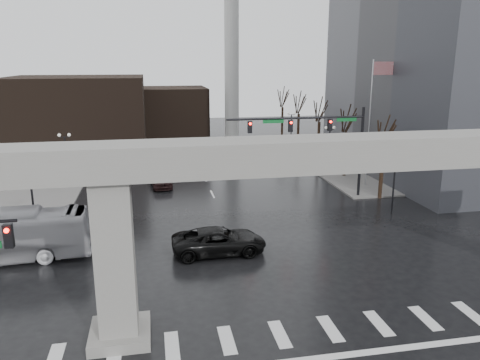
% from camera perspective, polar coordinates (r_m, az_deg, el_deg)
% --- Properties ---
extents(ground, '(160.00, 160.00, 0.00)m').
position_cam_1_polar(ground, '(22.99, 4.16, -16.91)').
color(ground, black).
rests_on(ground, ground).
extents(sidewalk_ne, '(28.00, 36.00, 0.15)m').
position_cam_1_polar(sidewalk_ne, '(64.30, 18.51, 3.04)').
color(sidewalk_ne, '#625F5D').
rests_on(sidewalk_ne, ground).
extents(elevated_guideway, '(48.00, 2.60, 8.70)m').
position_cam_1_polar(elevated_guideway, '(20.65, 7.90, 0.09)').
color(elevated_guideway, gray).
rests_on(elevated_guideway, ground).
extents(building_far_left, '(16.00, 14.00, 10.00)m').
position_cam_1_polar(building_far_left, '(61.95, -19.02, 7.22)').
color(building_far_left, black).
rests_on(building_far_left, ground).
extents(building_far_mid, '(10.00, 10.00, 8.00)m').
position_cam_1_polar(building_far_mid, '(71.45, -8.22, 7.90)').
color(building_far_mid, black).
rests_on(building_far_mid, ground).
extents(smokestack, '(3.60, 3.60, 30.00)m').
position_cam_1_polar(smokestack, '(65.91, -1.03, 15.65)').
color(smokestack, silver).
rests_on(smokestack, ground).
extents(signal_mast_arm, '(12.12, 0.43, 8.00)m').
position_cam_1_polar(signal_mast_arm, '(40.79, 9.79, 5.60)').
color(signal_mast_arm, black).
rests_on(signal_mast_arm, ground).
extents(flagpole_assembly, '(2.06, 0.12, 12.00)m').
position_cam_1_polar(flagpole_assembly, '(46.01, 15.93, 8.38)').
color(flagpole_assembly, silver).
rests_on(flagpole_assembly, ground).
extents(lamp_right_0, '(1.22, 0.32, 5.11)m').
position_cam_1_polar(lamp_right_0, '(38.83, 18.36, 1.08)').
color(lamp_right_0, black).
rests_on(lamp_right_0, ground).
extents(lamp_right_1, '(1.22, 0.32, 5.11)m').
position_cam_1_polar(lamp_right_1, '(51.24, 10.84, 4.66)').
color(lamp_right_1, black).
rests_on(lamp_right_1, ground).
extents(lamp_right_2, '(1.22, 0.32, 5.11)m').
position_cam_1_polar(lamp_right_2, '(64.31, 6.27, 6.78)').
color(lamp_right_2, black).
rests_on(lamp_right_2, ground).
extents(lamp_left_0, '(1.22, 0.32, 5.11)m').
position_cam_1_polar(lamp_left_0, '(34.99, -24.10, -0.87)').
color(lamp_left_0, black).
rests_on(lamp_left_0, ground).
extents(lamp_left_1, '(1.22, 0.32, 5.11)m').
position_cam_1_polar(lamp_left_1, '(48.40, -20.50, 3.43)').
color(lamp_left_1, black).
rests_on(lamp_left_1, ground).
extents(lamp_left_2, '(1.22, 0.32, 5.11)m').
position_cam_1_polar(lamp_left_2, '(62.07, -18.45, 5.85)').
color(lamp_left_2, black).
rests_on(lamp_left_2, ground).
extents(tree_right_0, '(1.09, 1.58, 7.50)m').
position_cam_1_polar(tree_right_0, '(42.90, 16.94, 1.47)').
color(tree_right_0, black).
rests_on(tree_right_0, ground).
extents(tree_right_1, '(1.09, 1.61, 7.67)m').
position_cam_1_polar(tree_right_1, '(49.94, 12.74, 3.58)').
color(tree_right_1, black).
rests_on(tree_right_1, ground).
extents(tree_right_2, '(1.10, 1.63, 7.85)m').
position_cam_1_polar(tree_right_2, '(57.24, 9.58, 5.15)').
color(tree_right_2, black).
rests_on(tree_right_2, ground).
extents(tree_right_3, '(1.11, 1.66, 8.02)m').
position_cam_1_polar(tree_right_3, '(64.70, 7.14, 6.35)').
color(tree_right_3, black).
rests_on(tree_right_3, ground).
extents(tree_right_4, '(1.12, 1.69, 8.19)m').
position_cam_1_polar(tree_right_4, '(72.28, 5.19, 7.30)').
color(tree_right_4, black).
rests_on(tree_right_4, ground).
extents(pickup_truck, '(5.99, 2.83, 1.65)m').
position_cam_1_polar(pickup_truck, '(29.86, -2.57, -7.45)').
color(pickup_truck, black).
rests_on(pickup_truck, ground).
extents(far_car, '(2.26, 4.79, 1.58)m').
position_cam_1_polar(far_car, '(45.89, -9.63, 0.16)').
color(far_car, black).
rests_on(far_car, ground).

